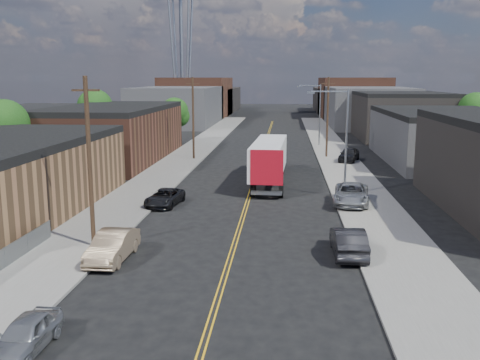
% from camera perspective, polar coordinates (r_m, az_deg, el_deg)
% --- Properties ---
extents(ground, '(260.00, 260.00, 0.00)m').
position_cam_1_polar(ground, '(80.06, 2.68, 3.72)').
color(ground, black).
rests_on(ground, ground).
extents(centerline, '(0.32, 120.00, 0.01)m').
position_cam_1_polar(centerline, '(65.21, 2.18, 2.11)').
color(centerline, gold).
rests_on(centerline, ground).
extents(sidewalk_left, '(5.00, 140.00, 0.15)m').
position_cam_1_polar(sidewalk_left, '(66.31, -6.05, 2.26)').
color(sidewalk_left, slate).
rests_on(sidewalk_left, ground).
extents(sidewalk_right, '(5.00, 140.00, 0.15)m').
position_cam_1_polar(sidewalk_right, '(65.47, 10.52, 2.03)').
color(sidewalk_right, slate).
rests_on(sidewalk_right, ground).
extents(warehouse_tan, '(12.00, 22.00, 5.60)m').
position_cam_1_polar(warehouse_tan, '(43.43, -24.08, 0.50)').
color(warehouse_tan, brown).
rests_on(warehouse_tan, ground).
extents(warehouse_brown, '(12.00, 26.00, 6.60)m').
position_cam_1_polar(warehouse_brown, '(67.08, -13.45, 4.90)').
color(warehouse_brown, '#542E21').
rests_on(warehouse_brown, ground).
extents(industrial_right_b, '(14.00, 24.00, 6.10)m').
position_cam_1_polar(industrial_right_b, '(68.46, 21.02, 4.38)').
color(industrial_right_b, '#323235').
rests_on(industrial_right_b, ground).
extents(industrial_right_c, '(14.00, 22.00, 7.60)m').
position_cam_1_polar(industrial_right_c, '(93.56, 16.67, 6.65)').
color(industrial_right_c, black).
rests_on(industrial_right_c, ground).
extents(skyline_left_a, '(16.00, 30.00, 8.00)m').
position_cam_1_polar(skyline_left_a, '(116.82, -6.58, 7.86)').
color(skyline_left_a, '#323235').
rests_on(skyline_left_a, ground).
extents(skyline_right_a, '(16.00, 30.00, 8.00)m').
position_cam_1_polar(skyline_right_a, '(115.81, 13.40, 7.62)').
color(skyline_right_a, '#323235').
rests_on(skyline_right_a, ground).
extents(skyline_left_b, '(16.00, 26.00, 10.00)m').
position_cam_1_polar(skyline_left_b, '(141.35, -4.59, 8.81)').
color(skyline_left_b, '#542E21').
rests_on(skyline_left_b, ground).
extents(skyline_right_b, '(16.00, 26.00, 10.00)m').
position_cam_1_polar(skyline_right_b, '(140.52, 11.92, 8.60)').
color(skyline_right_b, '#542E21').
rests_on(skyline_right_b, ground).
extents(skyline_left_c, '(16.00, 40.00, 7.00)m').
position_cam_1_polar(skyline_left_c, '(161.16, -3.41, 8.53)').
color(skyline_left_c, black).
rests_on(skyline_left_c, ground).
extents(skyline_right_c, '(16.00, 40.00, 7.00)m').
position_cam_1_polar(skyline_right_c, '(160.44, 11.03, 8.34)').
color(skyline_right_c, black).
rests_on(skyline_right_c, ground).
extents(streetlight_near, '(3.39, 0.25, 9.00)m').
position_cam_1_polar(streetlight_near, '(44.87, 10.79, 4.82)').
color(streetlight_near, gray).
rests_on(streetlight_near, ground).
extents(streetlight_far, '(3.39, 0.25, 9.00)m').
position_cam_1_polar(streetlight_far, '(79.66, 8.23, 7.44)').
color(streetlight_far, gray).
rests_on(streetlight_far, ground).
extents(utility_pole_left_near, '(1.60, 0.26, 10.00)m').
position_cam_1_polar(utility_pole_left_near, '(31.79, -15.75, 1.85)').
color(utility_pole_left_near, black).
rests_on(utility_pole_left_near, ground).
extents(utility_pole_left_far, '(1.60, 0.26, 10.00)m').
position_cam_1_polar(utility_pole_left_far, '(65.52, -5.02, 6.64)').
color(utility_pole_left_far, black).
rests_on(utility_pole_left_far, ground).
extents(utility_pole_right, '(1.60, 0.26, 10.00)m').
position_cam_1_polar(utility_pole_right, '(67.77, 9.32, 6.67)').
color(utility_pole_right, black).
rests_on(utility_pole_right, ground).
extents(tree_left_near, '(4.85, 4.76, 7.91)m').
position_cam_1_polar(tree_left_near, '(56.43, -23.75, 5.14)').
color(tree_left_near, black).
rests_on(tree_left_near, ground).
extents(tree_left_mid, '(5.10, 5.04, 8.37)m').
position_cam_1_polar(tree_left_mid, '(79.22, -15.15, 7.27)').
color(tree_left_mid, black).
rests_on(tree_left_mid, ground).
extents(tree_left_far, '(4.35, 4.20, 6.97)m').
position_cam_1_polar(tree_left_far, '(83.30, -6.94, 7.09)').
color(tree_left_far, black).
rests_on(tree_left_far, ground).
extents(tree_right_far, '(4.85, 4.76, 7.91)m').
position_cam_1_polar(tree_right_far, '(84.04, 23.81, 6.70)').
color(tree_right_far, black).
rests_on(tree_right_far, ground).
extents(semi_truck, '(3.24, 15.89, 4.14)m').
position_cam_1_polar(semi_truck, '(51.38, 3.16, 2.39)').
color(semi_truck, silver).
rests_on(semi_truck, ground).
extents(car_left_a, '(1.62, 3.83, 1.29)m').
position_cam_1_polar(car_left_a, '(21.79, -21.87, -15.05)').
color(car_left_a, '#A5A8AA').
rests_on(car_left_a, ground).
extents(car_left_b, '(1.84, 4.94, 1.61)m').
position_cam_1_polar(car_left_b, '(30.33, -13.44, -6.87)').
color(car_left_b, '#8B745B').
rests_on(car_left_b, ground).
extents(car_left_c, '(2.71, 4.91, 1.30)m').
position_cam_1_polar(car_left_c, '(42.35, -8.04, -1.86)').
color(car_left_c, black).
rests_on(car_left_c, ground).
extents(car_right_oncoming, '(1.76, 4.94, 1.62)m').
position_cam_1_polar(car_right_oncoming, '(30.90, 11.49, -6.45)').
color(car_right_oncoming, black).
rests_on(car_right_oncoming, ground).
extents(car_right_lot_a, '(3.39, 6.04, 1.59)m').
position_cam_1_polar(car_right_lot_a, '(42.74, 11.79, -1.46)').
color(car_right_lot_a, '#9D9FA2').
rests_on(car_right_lot_a, sidewalk_right).
extents(car_right_lot_c, '(3.26, 5.16, 1.64)m').
position_cam_1_polar(car_right_lot_c, '(64.84, 11.55, 2.71)').
color(car_right_lot_c, black).
rests_on(car_right_lot_c, sidewalk_right).
extents(car_ahead_truck, '(2.40, 4.85, 1.32)m').
position_cam_1_polar(car_ahead_truck, '(62.10, 3.44, 2.27)').
color(car_ahead_truck, black).
rests_on(car_ahead_truck, ground).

